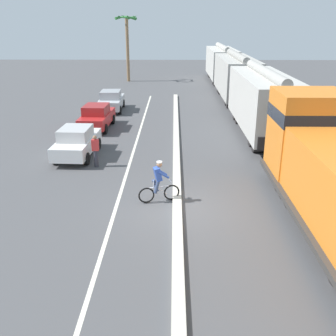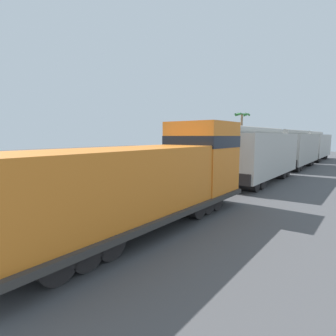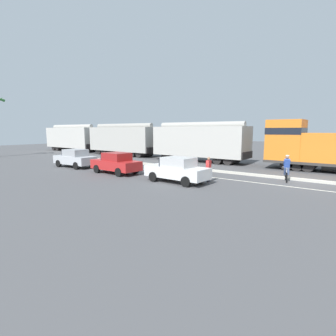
% 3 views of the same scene
% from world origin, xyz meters
% --- Properties ---
extents(ground_plane, '(120.00, 120.00, 0.00)m').
position_xyz_m(ground_plane, '(0.00, 0.00, 0.00)').
color(ground_plane, '#4C4C4F').
extents(median_curb, '(0.36, 36.00, 0.16)m').
position_xyz_m(median_curb, '(0.00, 6.00, 0.08)').
color(median_curb, beige).
rests_on(median_curb, ground).
extents(lane_stripe, '(0.14, 36.00, 0.01)m').
position_xyz_m(lane_stripe, '(-2.40, 6.00, 0.00)').
color(lane_stripe, silver).
rests_on(lane_stripe, ground).
extents(locomotive, '(3.10, 11.61, 4.20)m').
position_xyz_m(locomotive, '(5.45, -1.35, 1.80)').
color(locomotive, orange).
rests_on(locomotive, ground).
extents(hopper_car_lead, '(2.90, 10.60, 4.18)m').
position_xyz_m(hopper_car_lead, '(5.45, 10.80, 2.08)').
color(hopper_car_lead, '#BAB8B0').
rests_on(hopper_car_lead, ground).
extents(hopper_car_middle, '(2.90, 10.60, 4.18)m').
position_xyz_m(hopper_car_middle, '(5.45, 22.40, 2.08)').
color(hopper_car_middle, '#AFACA4').
rests_on(hopper_car_middle, ground).
extents(hopper_car_trailing, '(2.90, 10.60, 4.18)m').
position_xyz_m(hopper_car_trailing, '(5.45, 34.00, 2.08)').
color(hopper_car_trailing, beige).
rests_on(hopper_car_trailing, ground).
extents(parked_car_white, '(1.97, 4.27, 1.62)m').
position_xyz_m(parked_car_white, '(-5.31, 6.18, 0.82)').
color(parked_car_white, silver).
rests_on(parked_car_white, ground).
extents(parked_car_red, '(1.98, 4.27, 1.62)m').
position_xyz_m(parked_car_red, '(-5.31, 11.94, 0.82)').
color(parked_car_red, red).
rests_on(parked_car_red, ground).
extents(parked_car_silver, '(1.90, 4.24, 1.62)m').
position_xyz_m(parked_car_silver, '(-5.19, 17.49, 0.82)').
color(parked_car_silver, '#B7BABF').
rests_on(parked_car_silver, ground).
extents(cyclist, '(1.66, 0.63, 1.71)m').
position_xyz_m(cyclist, '(-0.74, 0.64, 0.82)').
color(cyclist, black).
rests_on(cyclist, ground).
extents(pedestrian_by_cars, '(0.34, 0.22, 1.62)m').
position_xyz_m(pedestrian_by_cars, '(-4.01, 4.62, 0.85)').
color(pedestrian_by_cars, '#33333D').
rests_on(pedestrian_by_cars, ground).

